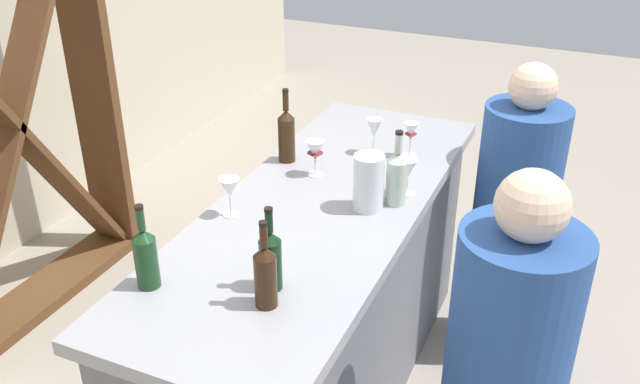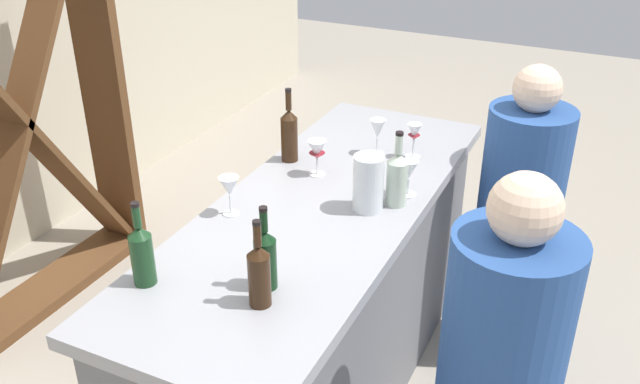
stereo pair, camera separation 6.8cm
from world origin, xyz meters
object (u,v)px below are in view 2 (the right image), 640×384
at_px(wine_glass_far_left, 317,152).
at_px(water_pitcher, 368,183).
at_px(wine_bottle_rightmost_amber_brown, 289,134).
at_px(wine_glass_near_left, 409,171).
at_px(person_left_guest, 515,232).
at_px(wine_bottle_second_right_clear_pale, 397,178).
at_px(wine_glass_far_center, 229,188).
at_px(wine_glass_near_center, 414,134).
at_px(wine_glass_near_right, 378,130).
at_px(wine_bottle_leftmost_olive_green, 142,253).
at_px(wine_rack, 17,122).
at_px(wine_bottle_second_left_amber_brown, 259,273).
at_px(wine_bottle_center_dark_green, 265,257).

xyz_separation_m(wine_glass_far_left, water_pitcher, (-0.18, -0.29, 0.00)).
xyz_separation_m(wine_bottle_rightmost_amber_brown, wine_glass_near_left, (-0.08, -0.56, -0.02)).
relative_size(wine_bottle_rightmost_amber_brown, person_left_guest, 0.23).
relative_size(wine_bottle_second_right_clear_pale, wine_glass_far_center, 1.96).
xyz_separation_m(wine_glass_near_center, wine_glass_near_right, (-0.03, 0.15, 0.00)).
distance_m(wine_glass_far_left, water_pitcher, 0.34).
height_order(wine_bottle_leftmost_olive_green, wine_glass_near_right, wine_bottle_leftmost_olive_green).
xyz_separation_m(wine_rack, person_left_guest, (0.60, -2.29, -0.35)).
height_order(wine_bottle_leftmost_olive_green, wine_bottle_rightmost_amber_brown, wine_bottle_rightmost_amber_brown).
height_order(wine_glass_far_center, water_pitcher, water_pitcher).
relative_size(wine_bottle_second_right_clear_pale, wine_glass_near_left, 2.04).
xyz_separation_m(wine_rack, wine_bottle_second_left_amber_brown, (-0.72, -1.75, 0.10)).
distance_m(wine_bottle_second_left_amber_brown, person_left_guest, 1.49).
relative_size(wine_bottle_rightmost_amber_brown, wine_glass_near_right, 2.02).
bearing_deg(wine_glass_far_left, wine_bottle_center_dark_green, -165.76).
bearing_deg(wine_bottle_second_left_amber_brown, wine_bottle_center_dark_green, 17.86).
bearing_deg(wine_bottle_second_right_clear_pale, wine_bottle_center_dark_green, 164.88).
xyz_separation_m(wine_glass_near_center, water_pitcher, (-0.50, 0.01, 0.00)).
bearing_deg(water_pitcher, wine_bottle_second_left_amber_brown, 173.88).
relative_size(wine_bottle_leftmost_olive_green, wine_glass_far_center, 1.89).
bearing_deg(wine_glass_near_left, wine_bottle_rightmost_amber_brown, 81.54).
bearing_deg(wine_bottle_second_right_clear_pale, person_left_guest, -33.99).
height_order(wine_bottle_center_dark_green, wine_glass_near_left, wine_bottle_center_dark_green).
distance_m(wine_bottle_second_right_clear_pale, wine_glass_near_center, 0.43).
relative_size(wine_bottle_rightmost_amber_brown, wine_glass_near_left, 2.22).
bearing_deg(wine_bottle_second_left_amber_brown, wine_rack, 67.67).
bearing_deg(water_pitcher, wine_bottle_center_dark_green, 170.44).
bearing_deg(wine_glass_near_left, wine_bottle_leftmost_olive_green, 148.63).
bearing_deg(wine_bottle_rightmost_amber_brown, wine_bottle_second_right_clear_pale, -107.63).
distance_m(wine_glass_far_center, person_left_guest, 1.34).
height_order(wine_bottle_second_left_amber_brown, wine_bottle_rightmost_amber_brown, wine_bottle_rightmost_amber_brown).
height_order(wine_glass_near_right, water_pitcher, water_pitcher).
bearing_deg(wine_bottle_second_right_clear_pale, wine_glass_far_left, 75.64).
bearing_deg(wine_glass_near_right, wine_bottle_leftmost_olive_green, 165.87).
distance_m(wine_glass_far_center, water_pitcher, 0.51).
bearing_deg(wine_bottle_center_dark_green, water_pitcher, -9.56).
height_order(wine_glass_near_center, wine_glass_far_center, wine_glass_near_center).
distance_m(wine_bottle_center_dark_green, wine_glass_near_center, 1.10).
xyz_separation_m(wine_bottle_second_right_clear_pale, water_pitcher, (-0.08, 0.08, -0.00)).
xyz_separation_m(wine_glass_near_left, person_left_guest, (0.47, -0.36, -0.44)).
bearing_deg(water_pitcher, wine_bottle_rightmost_amber_brown, 61.19).
height_order(wine_bottle_center_dark_green, water_pitcher, wine_bottle_center_dark_green).
xyz_separation_m(wine_bottle_center_dark_green, wine_glass_near_left, (0.76, -0.20, -0.01)).
distance_m(wine_glass_near_left, water_pitcher, 0.20).
xyz_separation_m(wine_bottle_rightmost_amber_brown, wine_glass_near_center, (0.25, -0.47, -0.01)).
relative_size(wine_rack, water_pitcher, 9.24).
bearing_deg(water_pitcher, person_left_guest, -35.63).
distance_m(wine_rack, wine_glass_near_center, 1.89).
xyz_separation_m(wine_bottle_second_left_amber_brown, wine_glass_near_right, (1.15, 0.08, 0.00)).
xyz_separation_m(wine_bottle_leftmost_olive_green, wine_glass_near_left, (0.90, -0.55, -0.01)).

